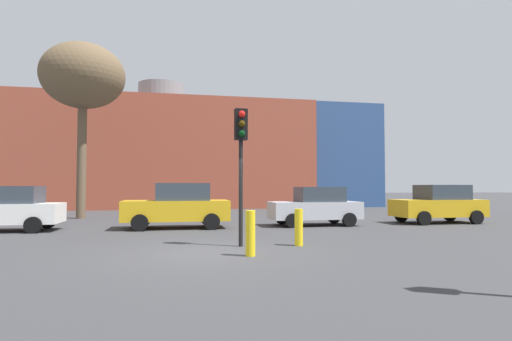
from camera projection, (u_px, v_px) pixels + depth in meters
ground_plane at (208, 252)px, 10.50m from camera, size 200.00×200.00×0.00m
building_backdrop at (161, 156)px, 35.70m from camera, size 37.52×11.09×10.76m
parked_car_1 at (7, 209)px, 15.46m from camera, size 3.99×1.96×1.73m
parked_car_2 at (178, 206)px, 16.73m from camera, size 4.28×2.10×1.85m
parked_car_3 at (316, 206)px, 17.90m from camera, size 3.92×1.92×1.70m
parked_car_4 at (439, 204)px, 19.10m from camera, size 4.14×2.03×1.79m
traffic_light_island at (241, 145)px, 11.66m from camera, size 0.37×0.37×3.95m
bare_tree_0 at (83, 78)px, 22.16m from camera, size 4.44×4.44×9.55m
bollard_yellow_0 at (250, 233)px, 9.96m from camera, size 0.24×0.24×1.12m
bollard_yellow_1 at (299, 227)px, 11.71m from camera, size 0.24×0.24×1.06m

